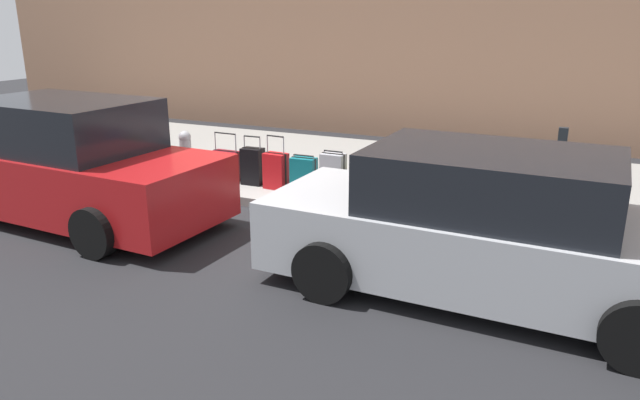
# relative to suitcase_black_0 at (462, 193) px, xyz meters

# --- Properties ---
(ground_plane) EXTENTS (40.00, 40.00, 0.00)m
(ground_plane) POSITION_rel_suitcase_black_0_xyz_m (3.17, 0.66, -0.43)
(ground_plane) COLOR black
(sidewalk_curb) EXTENTS (18.00, 5.00, 0.14)m
(sidewalk_curb) POSITION_rel_suitcase_black_0_xyz_m (3.17, -1.84, -0.36)
(sidewalk_curb) COLOR gray
(sidewalk_curb) RESTS_ON ground_plane
(suitcase_black_0) EXTENTS (0.47, 0.24, 0.82)m
(suitcase_black_0) POSITION_rel_suitcase_black_0_xyz_m (0.00, 0.00, 0.00)
(suitcase_black_0) COLOR black
(suitcase_black_0) RESTS_ON sidewalk_curb
(suitcase_maroon_1) EXTENTS (0.40, 0.28, 0.69)m
(suitcase_maroon_1) POSITION_rel_suitcase_black_0_xyz_m (0.53, 0.03, 0.02)
(suitcase_maroon_1) COLOR maroon
(suitcase_maroon_1) RESTS_ON sidewalk_curb
(suitcase_navy_2) EXTENTS (0.40, 0.24, 0.66)m
(suitcase_navy_2) POSITION_rel_suitcase_black_0_xyz_m (1.03, -0.08, 0.01)
(suitcase_navy_2) COLOR navy
(suitcase_navy_2) RESTS_ON sidewalk_curb
(suitcase_olive_3) EXTENTS (0.39, 0.22, 0.60)m
(suitcase_olive_3) POSITION_rel_suitcase_black_0_xyz_m (1.52, -0.09, -0.02)
(suitcase_olive_3) COLOR #59601E
(suitcase_olive_3) RESTS_ON sidewalk_curb
(suitcase_silver_4) EXTENTS (0.37, 0.24, 0.72)m
(suitcase_silver_4) POSITION_rel_suitcase_black_0_xyz_m (2.00, -0.04, 0.04)
(suitcase_silver_4) COLOR #9EA0A8
(suitcase_silver_4) RESTS_ON sidewalk_curb
(suitcase_teal_5) EXTENTS (0.41, 0.24, 0.61)m
(suitcase_teal_5) POSITION_rel_suitcase_black_0_xyz_m (2.49, -0.01, -0.02)
(suitcase_teal_5) COLOR #0F606B
(suitcase_teal_5) RESTS_ON sidewalk_curb
(suitcase_red_6) EXTENTS (0.39, 0.27, 0.88)m
(suitcase_red_6) POSITION_rel_suitcase_black_0_xyz_m (2.98, -0.00, -0.00)
(suitcase_red_6) COLOR red
(suitcase_red_6) RESTS_ON sidewalk_curb
(suitcase_black_7) EXTENTS (0.36, 0.25, 0.82)m
(suitcase_black_7) POSITION_rel_suitcase_black_0_xyz_m (3.45, -0.07, 0.01)
(suitcase_black_7) COLOR black
(suitcase_black_7) RESTS_ON sidewalk_curb
(suitcase_maroon_8) EXTENTS (0.48, 0.22, 0.83)m
(suitcase_maroon_8) POSITION_rel_suitcase_black_0_xyz_m (3.97, -0.07, -0.04)
(suitcase_maroon_8) COLOR maroon
(suitcase_maroon_8) RESTS_ON sidewalk_curb
(fire_hydrant) EXTENTS (0.39, 0.21, 0.80)m
(fire_hydrant) POSITION_rel_suitcase_black_0_xyz_m (4.77, -0.03, 0.12)
(fire_hydrant) COLOR #99999E
(fire_hydrant) RESTS_ON sidewalk_curb
(bollard_post) EXTENTS (0.12, 0.12, 0.79)m
(bollard_post) POSITION_rel_suitcase_black_0_xyz_m (5.48, 0.12, 0.10)
(bollard_post) COLOR brown
(bollard_post) RESTS_ON sidewalk_curb
(parking_meter) EXTENTS (0.12, 0.09, 1.27)m
(parking_meter) POSITION_rel_suitcase_black_0_xyz_m (-1.21, -0.28, 0.53)
(parking_meter) COLOR slate
(parking_meter) RESTS_ON sidewalk_curb
(parked_car_silver_0) EXTENTS (4.68, 2.10, 1.55)m
(parked_car_silver_0) POSITION_rel_suitcase_black_0_xyz_m (-0.70, 2.19, 0.29)
(parked_car_silver_0) COLOR #B2B5BA
(parked_car_silver_0) RESTS_ON ground_plane
(parked_car_red_1) EXTENTS (4.76, 2.18, 1.72)m
(parked_car_red_1) POSITION_rel_suitcase_black_0_xyz_m (5.15, 2.19, 0.37)
(parked_car_red_1) COLOR #AD1619
(parked_car_red_1) RESTS_ON ground_plane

